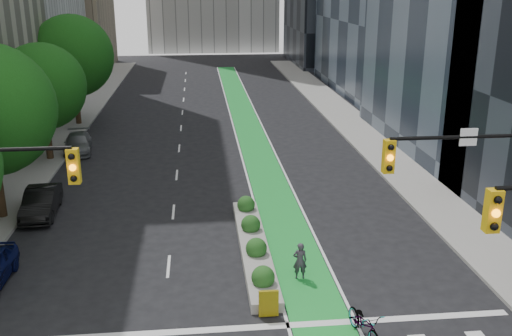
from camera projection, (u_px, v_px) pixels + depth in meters
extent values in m
cube|color=gray|center=(49.00, 147.00, 40.89)|extent=(3.60, 90.00, 0.15)
cube|color=gray|center=(369.00, 138.00, 43.20)|extent=(3.60, 90.00, 0.15)
cube|color=green|center=(248.00, 126.00, 47.09)|extent=(2.20, 70.00, 0.01)
cylinder|color=black|center=(47.00, 128.00, 37.46)|extent=(0.44, 0.44, 4.48)
sphere|color=#15460F|center=(42.00, 87.00, 36.62)|extent=(5.60, 5.60, 5.60)
cylinder|color=black|center=(76.00, 94.00, 46.82)|extent=(0.44, 0.44, 5.15)
sphere|color=#15460F|center=(72.00, 56.00, 45.85)|extent=(6.60, 6.60, 6.60)
cube|color=gold|center=(74.00, 166.00, 16.50)|extent=(0.34, 0.28, 1.05)
sphere|color=orange|center=(73.00, 168.00, 16.35)|extent=(0.20, 0.20, 0.20)
cylinder|color=black|center=(477.00, 137.00, 17.52)|extent=(5.50, 0.12, 0.12)
cube|color=gold|center=(389.00, 156.00, 17.42)|extent=(0.34, 0.28, 1.05)
sphere|color=orange|center=(390.00, 158.00, 17.27)|extent=(0.20, 0.20, 0.20)
cube|color=white|center=(469.00, 137.00, 17.47)|extent=(0.55, 0.04, 0.55)
cube|color=gold|center=(493.00, 211.00, 13.26)|extent=(0.34, 0.28, 1.05)
sphere|color=orange|center=(496.00, 213.00, 13.11)|extent=(0.20, 0.20, 0.20)
cube|color=gray|center=(254.00, 248.00, 25.10)|extent=(1.20, 10.00, 0.40)
cube|color=yellow|center=(269.00, 303.00, 20.07)|extent=(0.70, 0.12, 1.00)
sphere|color=#194C19|center=(263.00, 277.00, 21.65)|extent=(0.90, 0.90, 0.90)
sphere|color=#194C19|center=(256.00, 248.00, 24.02)|extent=(0.90, 0.90, 0.90)
sphere|color=#194C19|center=(251.00, 224.00, 26.38)|extent=(0.90, 0.90, 0.90)
sphere|color=#194C19|center=(246.00, 205.00, 28.74)|extent=(0.90, 0.90, 0.90)
imported|color=gray|center=(364.00, 323.00, 18.85)|extent=(1.18, 2.28, 1.14)
imported|color=#38323C|center=(300.00, 261.00, 22.65)|extent=(0.58, 0.38, 1.56)
imported|color=black|center=(41.00, 202.00, 28.93)|extent=(1.74, 4.34, 1.40)
imported|color=slate|center=(78.00, 143.00, 39.81)|extent=(2.37, 4.60, 1.28)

